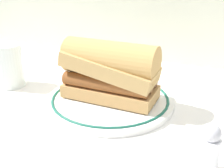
% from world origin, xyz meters
% --- Properties ---
extents(ground_plane, '(1.50, 1.50, 0.00)m').
position_xyz_m(ground_plane, '(0.00, 0.00, 0.00)').
color(ground_plane, white).
extents(plate, '(0.27, 0.27, 0.01)m').
position_xyz_m(plate, '(0.00, 0.01, 0.01)').
color(plate, white).
rests_on(plate, ground_plane).
extents(sausage_sandwich, '(0.20, 0.09, 0.12)m').
position_xyz_m(sausage_sandwich, '(0.00, 0.01, 0.08)').
color(sausage_sandwich, tan).
rests_on(sausage_sandwich, plate).
extents(drinking_glass, '(0.07, 0.07, 0.10)m').
position_xyz_m(drinking_glass, '(-0.26, -0.01, 0.05)').
color(drinking_glass, silver).
rests_on(drinking_glass, ground_plane).
extents(salt_shaker, '(0.03, 0.03, 0.08)m').
position_xyz_m(salt_shaker, '(0.22, -0.14, 0.04)').
color(salt_shaker, white).
rests_on(salt_shaker, ground_plane).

